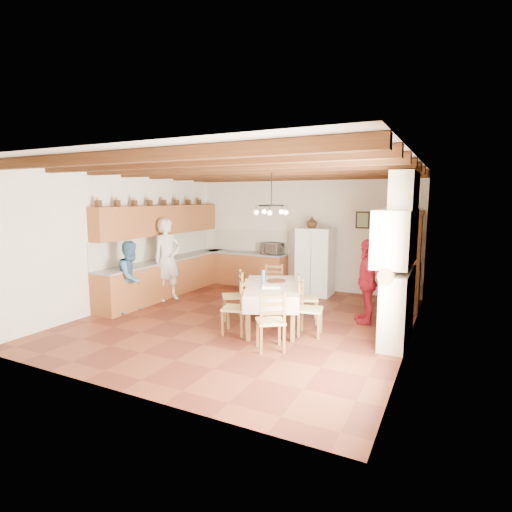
{
  "coord_description": "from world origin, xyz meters",
  "views": [
    {
      "loc": [
        3.58,
        -6.66,
        2.39
      ],
      "look_at": [
        0.1,
        0.3,
        1.25
      ],
      "focal_mm": 28.0,
      "sensor_mm": 36.0,
      "label": 1
    }
  ],
  "objects": [
    {
      "name": "person_woman_blue",
      "position": [
        -2.41,
        -0.5,
        0.75
      ],
      "size": [
        0.58,
        0.74,
        1.51
      ],
      "primitive_type": "imported",
      "rotation": [
        0.0,
        0.0,
        1.58
      ],
      "color": "#39688D",
      "rests_on": "floor"
    },
    {
      "name": "person_man",
      "position": [
        -2.39,
        0.65,
        0.96
      ],
      "size": [
        0.68,
        0.82,
        1.92
      ],
      "primitive_type": "imported",
      "rotation": [
        0.0,
        0.0,
        1.2
      ],
      "color": "beige",
      "rests_on": "floor"
    },
    {
      "name": "lower_cabinets_back",
      "position": [
        -1.55,
        2.95,
        0.43
      ],
      "size": [
        2.3,
        0.6,
        0.86
      ],
      "primitive_type": "cube",
      "color": "brown",
      "rests_on": "ground"
    },
    {
      "name": "countertop_back",
      "position": [
        -1.55,
        2.95,
        0.88
      ],
      "size": [
        2.34,
        0.62,
        0.04
      ],
      "primitive_type": "cube",
      "color": "gray",
      "rests_on": "lower_cabinets_back"
    },
    {
      "name": "chandelier",
      "position": [
        0.6,
        -0.07,
        2.25
      ],
      "size": [
        0.47,
        0.47,
        0.03
      ],
      "primitive_type": "torus",
      "color": "black",
      "rests_on": "ground"
    },
    {
      "name": "fridge_vase",
      "position": [
        0.44,
        2.68,
        1.8
      ],
      "size": [
        0.27,
        0.27,
        0.28
      ],
      "primitive_type": "imported",
      "rotation": [
        0.0,
        0.0,
        -0.01
      ],
      "color": "#3B200D",
      "rests_on": "refrigerator"
    },
    {
      "name": "hutch",
      "position": [
        2.75,
        2.36,
        1.06
      ],
      "size": [
        0.55,
        1.19,
        2.11
      ],
      "primitive_type": null,
      "rotation": [
        0.0,
        0.0,
        0.05
      ],
      "color": "#3B200D",
      "rests_on": "floor"
    },
    {
      "name": "ceiling_beams",
      "position": [
        0.0,
        0.0,
        2.91
      ],
      "size": [
        6.0,
        6.3,
        0.16
      ],
      "primitive_type": null,
      "color": "#38150B",
      "rests_on": "ground"
    },
    {
      "name": "chair_left_far",
      "position": [
        -0.27,
        0.01,
        0.48
      ],
      "size": [
        0.57,
        0.57,
        0.96
      ],
      "primitive_type": null,
      "rotation": [
        0.0,
        0.0,
        -0.95
      ],
      "color": "brown",
      "rests_on": "floor"
    },
    {
      "name": "backsplash_left",
      "position": [
        -2.98,
        1.05,
        1.2
      ],
      "size": [
        0.03,
        4.3,
        0.6
      ],
      "primitive_type": "cube",
      "color": "beige",
      "rests_on": "ground"
    },
    {
      "name": "chair_right_far",
      "position": [
        1.11,
        0.51,
        0.48
      ],
      "size": [
        0.53,
        0.54,
        0.96
      ],
      "primitive_type": null,
      "rotation": [
        0.0,
        0.0,
        1.95
      ],
      "color": "brown",
      "rests_on": "floor"
    },
    {
      "name": "microwave",
      "position": [
        -0.75,
        2.95,
        1.05
      ],
      "size": [
        0.61,
        0.47,
        0.3
      ],
      "primitive_type": "imported",
      "rotation": [
        0.0,
        0.0,
        -0.2
      ],
      "color": "silver",
      "rests_on": "countertop_back"
    },
    {
      "name": "chair_left_near",
      "position": [
        0.19,
        -0.73,
        0.48
      ],
      "size": [
        0.49,
        0.51,
        0.96
      ],
      "primitive_type": null,
      "rotation": [
        0.0,
        0.0,
        -1.32
      ],
      "color": "brown",
      "rests_on": "floor"
    },
    {
      "name": "upper_cabinets",
      "position": [
        -2.83,
        1.05,
        1.85
      ],
      "size": [
        0.35,
        4.2,
        0.7
      ],
      "primitive_type": "cube",
      "color": "brown",
      "rests_on": "ground"
    },
    {
      "name": "wall_back",
      "position": [
        0.0,
        3.26,
        1.5
      ],
      "size": [
        6.0,
        0.02,
        3.0
      ],
      "primitive_type": "cube",
      "color": "beige",
      "rests_on": "ground"
    },
    {
      "name": "chair_end_far",
      "position": [
        0.12,
        1.02,
        0.48
      ],
      "size": [
        0.48,
        0.47,
        0.96
      ],
      "primitive_type": null,
      "rotation": [
        0.0,
        0.0,
        0.18
      ],
      "color": "brown",
      "rests_on": "floor"
    },
    {
      "name": "refrigerator",
      "position": [
        0.55,
        2.68,
        0.83
      ],
      "size": [
        0.83,
        0.69,
        1.66
      ],
      "primitive_type": "cube",
      "rotation": [
        0.0,
        0.0,
        -0.0
      ],
      "color": "white",
      "rests_on": "floor"
    },
    {
      "name": "lower_cabinets_left",
      "position": [
        -2.7,
        1.05,
        0.43
      ],
      "size": [
        0.6,
        4.3,
        0.86
      ],
      "primitive_type": "cube",
      "color": "brown",
      "rests_on": "ground"
    },
    {
      "name": "wall_right",
      "position": [
        3.01,
        0.0,
        1.5
      ],
      "size": [
        0.02,
        6.5,
        3.0
      ],
      "primitive_type": "cube",
      "color": "beige",
      "rests_on": "ground"
    },
    {
      "name": "chair_right_near",
      "position": [
        1.41,
        -0.21,
        0.48
      ],
      "size": [
        0.47,
        0.49,
        0.96
      ],
      "primitive_type": null,
      "rotation": [
        0.0,
        0.0,
        1.76
      ],
      "color": "brown",
      "rests_on": "floor"
    },
    {
      "name": "fireplace",
      "position": [
        2.72,
        0.2,
        1.4
      ],
      "size": [
        0.56,
        1.6,
        2.8
      ],
      "primitive_type": null,
      "color": "beige",
      "rests_on": "ground"
    },
    {
      "name": "floor",
      "position": [
        0.0,
        0.0,
        -0.01
      ],
      "size": [
        6.0,
        6.5,
        0.02
      ],
      "primitive_type": "cube",
      "color": "#532217",
      "rests_on": "ground"
    },
    {
      "name": "countertop_left",
      "position": [
        -2.7,
        1.05,
        0.88
      ],
      "size": [
        0.62,
        4.3,
        0.04
      ],
      "primitive_type": "cube",
      "color": "gray",
      "rests_on": "lower_cabinets_left"
    },
    {
      "name": "ceiling",
      "position": [
        0.0,
        0.0,
        3.01
      ],
      "size": [
        6.0,
        6.5,
        0.02
      ],
      "primitive_type": "cube",
      "color": "silver",
      "rests_on": "ground"
    },
    {
      "name": "wall_picture",
      "position": [
        1.55,
        3.23,
        1.85
      ],
      "size": [
        0.34,
        0.03,
        0.42
      ],
      "primitive_type": "cube",
      "color": "#2E2213",
      "rests_on": "ground"
    },
    {
      "name": "dining_table",
      "position": [
        0.6,
        -0.07,
        0.71
      ],
      "size": [
        1.57,
        2.02,
        0.79
      ],
      "rotation": [
        0.0,
        0.0,
        0.42
      ],
      "color": "silver",
      "rests_on": "floor"
    },
    {
      "name": "chair_end_near",
      "position": [
        1.07,
        -1.14,
        0.48
      ],
      "size": [
        0.57,
        0.57,
        0.96
      ],
      "primitive_type": null,
      "rotation": [
        0.0,
        0.0,
        3.77
      ],
      "color": "brown",
      "rests_on": "floor"
    },
    {
      "name": "backsplash_back",
      "position": [
        -1.55,
        3.23,
        1.2
      ],
      "size": [
        2.3,
        0.03,
        0.6
      ],
      "primitive_type": "cube",
      "color": "beige",
      "rests_on": "ground"
    },
    {
      "name": "person_woman_red",
      "position": [
        2.13,
        0.98,
        0.81
      ],
      "size": [
        0.71,
        1.03,
        1.62
      ],
      "primitive_type": "imported",
      "rotation": [
        0.0,
        0.0,
        -1.2
      ],
      "color": "#A31523",
      "rests_on": "floor"
    },
    {
      "name": "wall_front",
      "position": [
        0.0,
        -3.26,
        1.5
      ],
      "size": [
        6.0,
        0.02,
        3.0
      ],
      "primitive_type": "cube",
      "color": "beige",
      "rests_on": "ground"
    },
    {
      "name": "wall_left",
      "position": [
        -3.01,
        0.0,
        1.5
      ],
      "size": [
        0.02,
        6.5,
        3.0
      ],
      "primitive_type": "cube",
      "color": "beige",
      "rests_on": "ground"
    }
  ]
}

